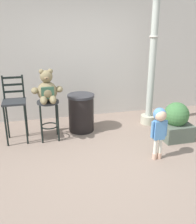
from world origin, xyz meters
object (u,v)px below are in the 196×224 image
object	(u,v)px
child_walking	(159,123)
bar_chair_empty	(15,105)
lamppost	(152,64)
teddy_bear	(47,90)
trash_bin	(81,113)
planter_with_shrub	(176,122)
bar_stool_with_teddy	(49,112)

from	to	relation	value
child_walking	bar_chair_empty	world-z (taller)	bar_chair_empty
lamppost	bar_chair_empty	world-z (taller)	lamppost
teddy_bear	bar_chair_empty	distance (m)	0.66
trash_bin	bar_chair_empty	world-z (taller)	bar_chair_empty
lamppost	planter_with_shrub	xyz separation A→B (m)	(0.17, -0.82, -0.96)
bar_chair_empty	trash_bin	bearing A→B (deg)	7.59
bar_stool_with_teddy	bar_chair_empty	world-z (taller)	bar_chair_empty
teddy_bear	lamppost	bearing A→B (deg)	7.77
teddy_bear	planter_with_shrub	distance (m)	2.45
bar_chair_empty	planter_with_shrub	world-z (taller)	bar_chair_empty
teddy_bear	lamppost	distance (m)	2.18
child_walking	trash_bin	bearing A→B (deg)	-169.05
trash_bin	planter_with_shrub	bearing A→B (deg)	-25.91
child_walking	lamppost	size ratio (longest dim) A/B	0.27
bar_stool_with_teddy	child_walking	world-z (taller)	child_walking
bar_stool_with_teddy	trash_bin	xyz separation A→B (m)	(0.65, 0.25, -0.16)
bar_chair_empty	child_walking	bearing A→B (deg)	-29.81
child_walking	trash_bin	distance (m)	1.75
bar_stool_with_teddy	trash_bin	world-z (taller)	trash_bin
lamppost	planter_with_shrub	world-z (taller)	lamppost
teddy_bear	bar_chair_empty	xyz separation A→B (m)	(-0.59, 0.11, -0.27)
bar_stool_with_teddy	lamppost	size ratio (longest dim) A/B	0.24
teddy_bear	trash_bin	size ratio (longest dim) A/B	0.77
teddy_bear	bar_chair_empty	size ratio (longest dim) A/B	0.48
bar_stool_with_teddy	child_walking	bearing A→B (deg)	-36.11
bar_chair_empty	planter_with_shrub	distance (m)	2.98
bar_stool_with_teddy	lamppost	world-z (taller)	lamppost
bar_stool_with_teddy	lamppost	distance (m)	2.28
child_walking	lamppost	xyz separation A→B (m)	(0.51, 1.45, 0.65)
teddy_bear	planter_with_shrub	world-z (taller)	teddy_bear
child_walking	planter_with_shrub	distance (m)	0.98
teddy_bear	child_walking	xyz separation A→B (m)	(1.62, -1.15, -0.33)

